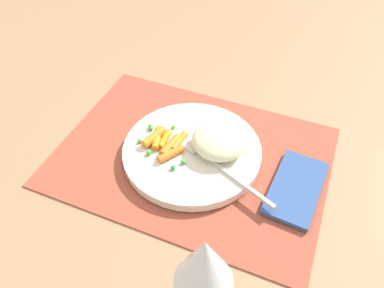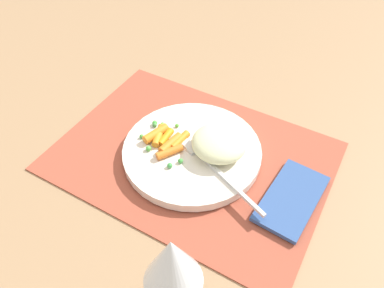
{
  "view_description": "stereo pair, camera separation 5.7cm",
  "coord_description": "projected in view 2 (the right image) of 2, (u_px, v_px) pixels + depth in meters",
  "views": [
    {
      "loc": [
        -0.17,
        0.41,
        0.49
      ],
      "look_at": [
        0.0,
        0.0,
        0.03
      ],
      "focal_mm": 35.06,
      "sensor_mm": 36.0,
      "label": 1
    },
    {
      "loc": [
        -0.22,
        0.38,
        0.49
      ],
      "look_at": [
        0.0,
        0.0,
        0.03
      ],
      "focal_mm": 35.06,
      "sensor_mm": 36.0,
      "label": 2
    }
  ],
  "objects": [
    {
      "name": "fork",
      "position": [
        211.0,
        164.0,
        0.61
      ],
      "size": [
        0.19,
        0.09,
        0.01
      ],
      "color": "silver",
      "rests_on": "plate"
    },
    {
      "name": "carrot_portion",
      "position": [
        166.0,
        140.0,
        0.65
      ],
      "size": [
        0.08,
        0.07,
        0.02
      ],
      "color": "orange",
      "rests_on": "plate"
    },
    {
      "name": "rice_mound",
      "position": [
        219.0,
        143.0,
        0.62
      ],
      "size": [
        0.09,
        0.09,
        0.04
      ],
      "primitive_type": "ellipsoid",
      "color": "beige",
      "rests_on": "plate"
    },
    {
      "name": "plate",
      "position": [
        192.0,
        151.0,
        0.65
      ],
      "size": [
        0.24,
        0.24,
        0.02
      ],
      "primitive_type": "cylinder",
      "color": "silver",
      "rests_on": "placemat"
    },
    {
      "name": "placemat",
      "position": [
        192.0,
        156.0,
        0.66
      ],
      "size": [
        0.46,
        0.33,
        0.01
      ],
      "primitive_type": "cube",
      "color": "#9E4733",
      "rests_on": "ground_plane"
    },
    {
      "name": "pea_scatter",
      "position": [
        162.0,
        144.0,
        0.64
      ],
      "size": [
        0.09,
        0.1,
        0.01
      ],
      "color": "#539746",
      "rests_on": "plate"
    },
    {
      "name": "ground_plane",
      "position": [
        192.0,
        157.0,
        0.66
      ],
      "size": [
        2.4,
        2.4,
        0.0
      ],
      "primitive_type": "plane",
      "color": "#997551"
    },
    {
      "name": "wine_glass",
      "position": [
        172.0,
        265.0,
        0.4
      ],
      "size": [
        0.07,
        0.07,
        0.17
      ],
      "color": "silver",
      "rests_on": "ground_plane"
    },
    {
      "name": "napkin",
      "position": [
        292.0,
        198.0,
        0.59
      ],
      "size": [
        0.08,
        0.15,
        0.01
      ],
      "primitive_type": "cube",
      "rotation": [
        0.0,
        0.0,
        -0.07
      ],
      "color": "#33518C",
      "rests_on": "placemat"
    }
  ]
}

